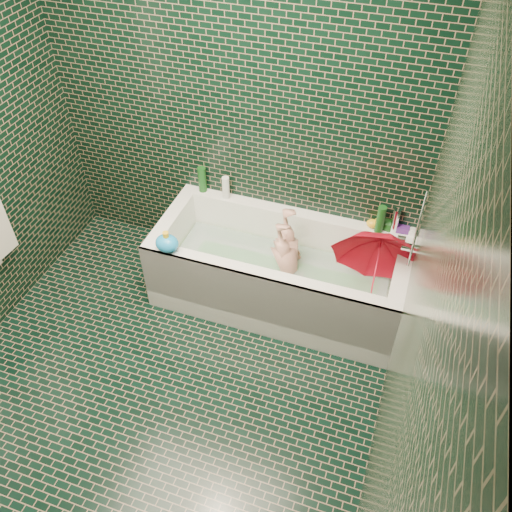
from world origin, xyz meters
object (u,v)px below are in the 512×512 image
(bathtub, at_px, (278,278))
(bath_toy, at_px, (167,243))
(child, at_px, (289,268))
(umbrella, at_px, (375,272))
(rubber_duck, at_px, (374,223))

(bathtub, distance_m, bath_toy, 0.83)
(child, distance_m, umbrella, 0.64)
(bathtub, relative_size, bath_toy, 9.40)
(bathtub, bearing_deg, child, 21.65)
(bath_toy, bearing_deg, umbrella, -4.12)
(child, bearing_deg, bath_toy, -62.07)
(umbrella, bearing_deg, bath_toy, -168.25)
(bathtub, distance_m, child, 0.12)
(umbrella, bearing_deg, child, 171.20)
(rubber_duck, bearing_deg, umbrella, -77.22)
(bath_toy, bearing_deg, rubber_duck, 14.26)
(umbrella, distance_m, rubber_duck, 0.44)
(umbrella, xyz_separation_m, rubber_duck, (-0.09, 0.43, 0.03))
(bath_toy, bearing_deg, child, 10.78)
(bathtub, xyz_separation_m, rubber_duck, (0.55, 0.35, 0.38))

